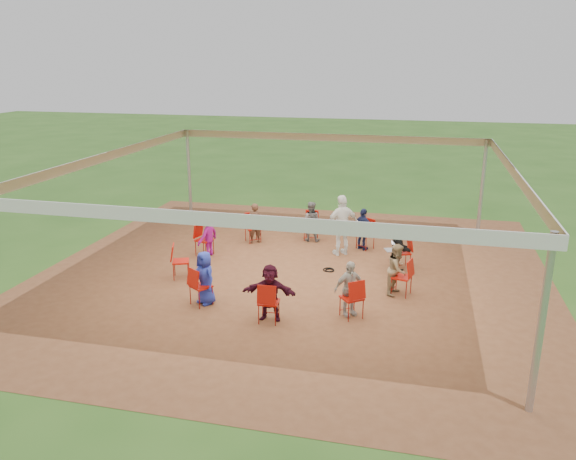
% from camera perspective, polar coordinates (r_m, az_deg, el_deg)
% --- Properties ---
extents(ground, '(80.00, 80.00, 0.00)m').
position_cam_1_polar(ground, '(14.77, 0.59, -4.39)').
color(ground, '#2F5A1C').
rests_on(ground, ground).
extents(dirt_patch, '(13.00, 13.00, 0.00)m').
position_cam_1_polar(dirt_patch, '(14.77, 0.60, -4.37)').
color(dirt_patch, brown).
rests_on(dirt_patch, ground).
extents(tent, '(10.33, 10.33, 3.00)m').
position_cam_1_polar(tent, '(14.08, 0.62, 4.64)').
color(tent, '#B2B2B7').
rests_on(tent, ground).
extents(chair_0, '(0.56, 0.55, 0.90)m').
position_cam_1_polar(chair_0, '(15.24, 11.49, -2.25)').
color(chair_0, '#BC1206').
rests_on(chair_0, ground).
extents(chair_1, '(0.59, 0.60, 0.90)m').
position_cam_1_polar(chair_1, '(16.64, 7.88, -0.43)').
color(chair_1, '#BC1206').
rests_on(chair_1, ground).
extents(chair_2, '(0.44, 0.46, 0.90)m').
position_cam_1_polar(chair_2, '(17.33, 2.36, 0.43)').
color(chair_2, '#BC1206').
rests_on(chair_2, ground).
extents(chair_3, '(0.60, 0.61, 0.90)m').
position_cam_1_polar(chair_3, '(17.15, -3.57, 0.23)').
color(chair_3, '#BC1206').
rests_on(chair_3, ground).
extents(chair_4, '(0.54, 0.52, 0.90)m').
position_cam_1_polar(chair_4, '(16.12, -8.50, -1.02)').
color(chair_4, '#BC1206').
rests_on(chair_4, ground).
extents(chair_5, '(0.56, 0.55, 0.90)m').
position_cam_1_polar(chair_5, '(14.54, -10.84, -3.16)').
color(chair_5, '#BC1206').
rests_on(chair_5, ground).
extents(chair_6, '(0.59, 0.60, 0.90)m').
position_cam_1_polar(chair_6, '(12.92, -8.83, -5.67)').
color(chair_6, '#BC1206').
rests_on(chair_6, ground).
extents(chair_7, '(0.44, 0.46, 0.90)m').
position_cam_1_polar(chair_7, '(11.97, -1.96, -7.35)').
color(chair_7, '#BC1206').
rests_on(chair_7, ground).
extents(chair_8, '(0.60, 0.61, 0.90)m').
position_cam_1_polar(chair_8, '(12.24, 6.49, -6.89)').
color(chair_8, '#BC1206').
rests_on(chair_8, ground).
extents(chair_9, '(0.54, 0.52, 0.90)m').
position_cam_1_polar(chair_9, '(13.56, 11.48, -4.71)').
color(chair_9, '#BC1206').
rests_on(chair_9, ground).
extents(person_seated_0, '(0.80, 1.23, 1.24)m').
position_cam_1_polar(person_seated_0, '(15.15, 11.10, -1.64)').
color(person_seated_0, black).
rests_on(person_seated_0, ground).
extents(person_seated_1, '(0.81, 0.71, 1.24)m').
position_cam_1_polar(person_seated_1, '(16.50, 7.64, 0.08)').
color(person_seated_1, '#192046').
rests_on(person_seated_1, ground).
extents(person_seated_2, '(0.62, 0.37, 1.24)m').
position_cam_1_polar(person_seated_2, '(17.17, 2.30, 0.89)').
color(person_seated_2, slate).
rests_on(person_seated_2, ground).
extents(person_seated_3, '(0.54, 0.51, 1.24)m').
position_cam_1_polar(person_seated_3, '(16.99, -3.44, 0.69)').
color(person_seated_3, '#533424').
rests_on(person_seated_3, ground).
extents(person_seated_4, '(0.60, 0.88, 1.24)m').
position_cam_1_polar(person_seated_4, '(16.00, -8.19, -0.49)').
color(person_seated_4, '#830E6B').
rests_on(person_seated_4, ground).
extents(person_seated_5, '(0.69, 0.62, 1.24)m').
position_cam_1_polar(person_seated_5, '(12.92, -8.43, -4.81)').
color(person_seated_5, '#2736AE').
rests_on(person_seated_5, ground).
extents(person_seated_6, '(1.17, 0.48, 1.24)m').
position_cam_1_polar(person_seated_6, '(12.01, -1.84, -6.35)').
color(person_seated_6, '#380B1B').
rests_on(person_seated_6, ground).
extents(person_seated_7, '(0.80, 0.74, 1.24)m').
position_cam_1_polar(person_seated_7, '(12.26, 6.23, -5.93)').
color(person_seated_7, '#BBB3A6').
rests_on(person_seated_7, ground).
extents(person_seated_8, '(0.50, 0.68, 1.24)m').
position_cam_1_polar(person_seated_8, '(13.53, 11.04, -3.93)').
color(person_seated_8, '#917954').
rests_on(person_seated_8, ground).
extents(standing_person, '(1.14, 1.02, 1.75)m').
position_cam_1_polar(standing_person, '(15.94, 5.53, 0.49)').
color(standing_person, white).
rests_on(standing_person, ground).
extents(cable_coil, '(0.35, 0.35, 0.03)m').
position_cam_1_polar(cable_coil, '(14.96, 4.19, -4.07)').
color(cable_coil, black).
rests_on(cable_coil, ground).
extents(laptop, '(0.37, 0.41, 0.23)m').
position_cam_1_polar(laptop, '(15.11, 10.52, -1.78)').
color(laptop, '#B7B7BC').
rests_on(laptop, ground).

